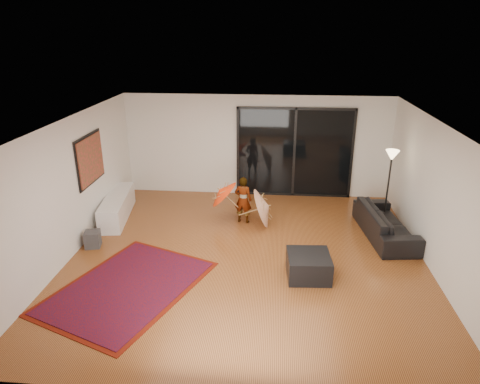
# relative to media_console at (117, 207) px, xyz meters

# --- Properties ---
(floor) EXTENTS (7.00, 7.00, 0.00)m
(floor) POSITION_rel_media_console_xyz_m (3.25, -1.64, -0.27)
(floor) COLOR #9F592B
(floor) RESTS_ON ground
(ceiling) EXTENTS (7.00, 7.00, 0.00)m
(ceiling) POSITION_rel_media_console_xyz_m (3.25, -1.64, 2.43)
(ceiling) COLOR white
(ceiling) RESTS_ON wall_back
(wall_back) EXTENTS (7.00, 0.00, 7.00)m
(wall_back) POSITION_rel_media_console_xyz_m (3.25, 1.86, 1.08)
(wall_back) COLOR silver
(wall_back) RESTS_ON floor
(wall_front) EXTENTS (7.00, 0.00, 7.00)m
(wall_front) POSITION_rel_media_console_xyz_m (3.25, -5.14, 1.08)
(wall_front) COLOR silver
(wall_front) RESTS_ON floor
(wall_left) EXTENTS (0.00, 7.00, 7.00)m
(wall_left) POSITION_rel_media_console_xyz_m (-0.25, -1.64, 1.08)
(wall_left) COLOR silver
(wall_left) RESTS_ON floor
(wall_right) EXTENTS (0.00, 7.00, 7.00)m
(wall_right) POSITION_rel_media_console_xyz_m (6.75, -1.64, 1.08)
(wall_right) COLOR silver
(wall_right) RESTS_ON floor
(sliding_door) EXTENTS (3.06, 0.07, 2.40)m
(sliding_door) POSITION_rel_media_console_xyz_m (4.25, 1.83, 0.93)
(sliding_door) COLOR black
(sliding_door) RESTS_ON wall_back
(painting) EXTENTS (0.04, 1.28, 1.08)m
(painting) POSITION_rel_media_console_xyz_m (-0.21, -0.64, 1.38)
(painting) COLOR black
(painting) RESTS_ON wall_left
(media_console) EXTENTS (0.77, 2.03, 0.55)m
(media_console) POSITION_rel_media_console_xyz_m (0.00, 0.00, 0.00)
(media_console) COLOR white
(media_console) RESTS_ON floor
(speaker) EXTENTS (0.36, 0.36, 0.35)m
(speaker) POSITION_rel_media_console_xyz_m (0.00, -1.49, -0.10)
(speaker) COLOR #424244
(speaker) RESTS_ON floor
(persian_rug) EXTENTS (2.97, 3.43, 0.02)m
(persian_rug) POSITION_rel_media_console_xyz_m (1.22, -2.90, -0.26)
(persian_rug) COLOR #5E1308
(persian_rug) RESTS_ON floor
(sofa) EXTENTS (1.08, 2.22, 0.62)m
(sofa) POSITION_rel_media_console_xyz_m (6.20, -0.45, 0.04)
(sofa) COLOR black
(sofa) RESTS_ON floor
(ottoman) EXTENTS (0.82, 0.82, 0.44)m
(ottoman) POSITION_rel_media_console_xyz_m (4.42, -2.25, -0.05)
(ottoman) COLOR black
(ottoman) RESTS_ON floor
(floor_lamp) EXTENTS (0.30, 0.30, 1.75)m
(floor_lamp) POSITION_rel_media_console_xyz_m (6.35, 0.28, 1.11)
(floor_lamp) COLOR black
(floor_lamp) RESTS_ON floor
(child) EXTENTS (0.45, 0.34, 1.12)m
(child) POSITION_rel_media_console_xyz_m (3.04, -0.00, 0.29)
(child) COLOR #999999
(child) RESTS_ON floor
(parasol_orange) EXTENTS (0.65, 0.76, 0.85)m
(parasol_orange) POSITION_rel_media_console_xyz_m (2.49, -0.05, 0.46)
(parasol_orange) COLOR #EE370C
(parasol_orange) RESTS_ON child
(parasol_white) EXTENTS (0.52, 0.92, 0.94)m
(parasol_white) POSITION_rel_media_console_xyz_m (3.64, -0.15, 0.23)
(parasol_white) COLOR white
(parasol_white) RESTS_ON floor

